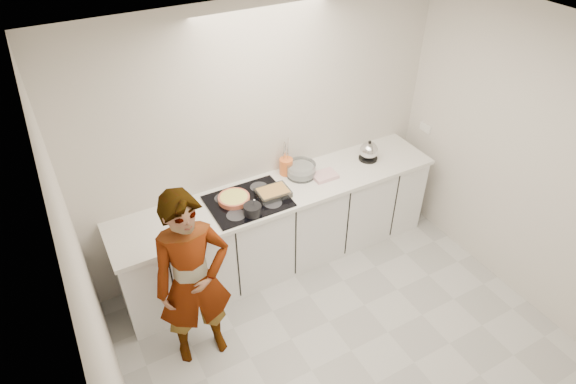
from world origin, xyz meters
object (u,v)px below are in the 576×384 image
saucepan (253,210)px  kettle (369,151)px  baking_dish (273,192)px  mixing_bowl (301,170)px  utensil_crock (286,166)px  tart_dish (234,198)px  cook (193,281)px  hob (248,201)px

saucepan → kettle: size_ratio=0.79×
baking_dish → mixing_bowl: bearing=23.3°
baking_dish → kettle: size_ratio=1.23×
saucepan → utensil_crock: (0.57, 0.42, 0.02)m
tart_dish → cook: 0.93m
hob → tart_dish: 0.13m
baking_dish → saucepan: bearing=-151.6°
tart_dish → kettle: size_ratio=1.37×
hob → mixing_bowl: size_ratio=2.23×
hob → utensil_crock: size_ratio=4.37×
kettle → cook: 2.25m
mixing_bowl → cook: size_ratio=0.20×
baking_dish → kettle: 1.15m
hob → utensil_crock: bearing=24.1°
tart_dish → utensil_crock: utensil_crock is taller
baking_dish → mixing_bowl: (0.40, 0.17, 0.02)m
mixing_bowl → utensil_crock: bearing=136.8°
hob → baking_dish: (0.24, -0.04, 0.04)m
hob → baking_dish: bearing=-9.2°
saucepan → baking_dish: 0.32m
baking_dish → kettle: (1.15, 0.09, 0.05)m
saucepan → mixing_bowl: bearing=25.5°
tart_dish → mixing_bowl: (0.74, 0.07, 0.02)m
hob → saucepan: bearing=-102.5°
tart_dish → kettle: kettle is taller
hob → tart_dish: bearing=152.4°
hob → kettle: size_ratio=2.90×
tart_dish → saucepan: saucepan is taller
tart_dish → cook: cook is taller
tart_dish → mixing_bowl: bearing=5.6°
utensil_crock → kettle: bearing=-11.7°
mixing_bowl → utensil_crock: utensil_crock is taller
tart_dish → mixing_bowl: 0.75m
saucepan → mixing_bowl: (0.68, 0.32, 0.00)m
hob → saucepan: saucepan is taller
hob → baking_dish: 0.24m
utensil_crock → cook: 1.54m
saucepan → cook: size_ratio=0.12×
baking_dish → utensil_crock: (0.29, 0.27, 0.04)m
tart_dish → cook: bearing=-133.9°
baking_dish → tart_dish: bearing=164.5°
baking_dish → utensil_crock: utensil_crock is taller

